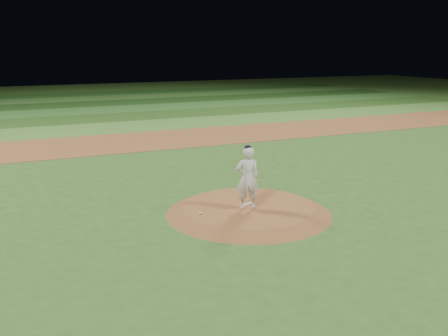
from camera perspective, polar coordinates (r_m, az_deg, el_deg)
The scene contains 12 objects.
ground at distance 16.71m, azimuth 2.81°, elevation -5.17°, with size 120.00×120.00×0.00m, color #305C1D.
infield_dirt_band at distance 29.49m, azimuth -9.56°, elevation 3.05°, with size 70.00×6.00×0.02m, color brown.
outfield_stripe_0 at distance 34.76m, azimuth -11.87°, elevation 4.58°, with size 70.00×5.00×0.02m, color #437A2C.
outfield_stripe_1 at distance 39.62m, azimuth -13.44°, elevation 5.61°, with size 70.00×5.00×0.02m, color #264E19.
outfield_stripe_2 at distance 44.50m, azimuth -14.67°, elevation 6.41°, with size 70.00×5.00×0.02m, color #306825.
outfield_stripe_3 at distance 49.41m, azimuth -15.66°, elevation 7.05°, with size 70.00×5.00×0.02m, color #1C4215.
outfield_stripe_4 at distance 54.33m, azimuth -16.48°, elevation 7.57°, with size 70.00×5.00×0.02m, color #336625.
outfield_stripe_5 at distance 59.27m, azimuth -17.16°, elevation 8.00°, with size 70.00×5.00×0.02m, color #1E4D18.
pitchers_mound at distance 16.67m, azimuth 2.81°, elevation -4.76°, with size 5.50×5.50×0.25m, color brown.
pitching_rubber at distance 16.81m, azimuth 2.76°, elevation -4.11°, with size 0.56×0.14×0.03m, color white.
rosin_bag at distance 15.84m, azimuth -2.74°, elevation -5.19°, with size 0.11×0.11×0.06m, color beige.
pitcher_on_mound at distance 16.06m, azimuth 2.70°, elevation -1.15°, with size 0.86×0.68×2.12m.
Camera 1 is at (-7.17, -14.08, 5.45)m, focal length 40.00 mm.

